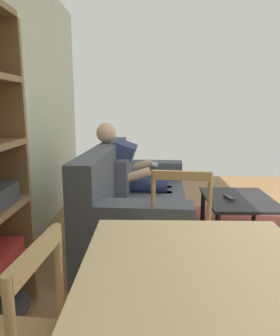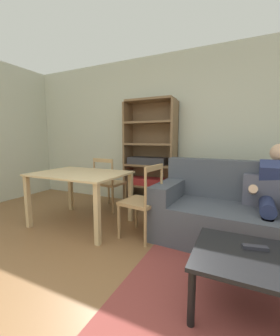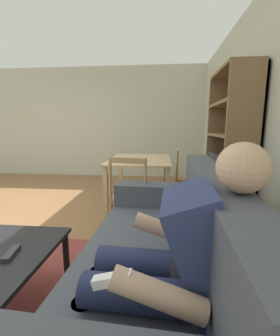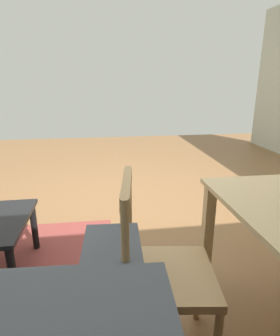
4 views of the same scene
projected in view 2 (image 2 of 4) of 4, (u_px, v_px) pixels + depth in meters
wall_back at (175, 132)px, 3.72m from camera, size 6.24×0.12×2.66m
couch at (242, 215)px, 2.43m from camera, size 2.01×1.00×0.95m
person_lounging at (279, 195)px, 2.27m from camera, size 0.61×0.97×1.16m
coffee_table at (259, 264)px, 1.43m from camera, size 0.86×0.67×0.42m
tv_remote at (255, 247)px, 1.53m from camera, size 0.18×0.08×0.02m
bookshelf at (150, 164)px, 3.74m from camera, size 0.91×0.36×1.88m
dining_table at (80, 180)px, 2.96m from camera, size 1.26×0.91×0.75m
dining_chair_near_wall at (109, 183)px, 3.64m from camera, size 0.45×0.45×0.90m
dining_chair_facing_couch at (142, 202)px, 2.58m from camera, size 0.47×0.47×0.91m
area_rug at (255, 312)px, 1.48m from camera, size 2.02×1.42×0.01m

